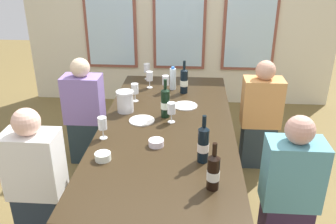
{
  "coord_description": "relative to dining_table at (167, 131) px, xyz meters",
  "views": [
    {
      "loc": [
        0.2,
        -2.64,
        2.05
      ],
      "look_at": [
        0.0,
        0.13,
        0.79
      ],
      "focal_mm": 38.4,
      "sensor_mm": 36.0,
      "label": 1
    }
  ],
  "objects": [
    {
      "name": "dining_table",
      "position": [
        0.0,
        0.0,
        0.0
      ],
      "size": [
        1.09,
        2.44,
        0.74
      ],
      "color": "black",
      "rests_on": "ground"
    },
    {
      "name": "ground_plane",
      "position": [
        0.0,
        0.0,
        -0.68
      ],
      "size": [
        12.0,
        12.0,
        0.0
      ],
      "primitive_type": "plane",
      "color": "brown"
    },
    {
      "name": "seated_person_1",
      "position": [
        0.89,
        -0.58,
        -0.15
      ],
      "size": [
        0.38,
        0.24,
        1.11
      ],
      "color": "#34233D",
      "rests_on": "ground"
    },
    {
      "name": "wine_glass_2",
      "position": [
        -0.34,
        0.47,
        0.18
      ],
      "size": [
        0.07,
        0.07,
        0.17
      ],
      "color": "white",
      "rests_on": "dining_table"
    },
    {
      "name": "wine_glass_1",
      "position": [
        -0.31,
        1.13,
        0.18
      ],
      "size": [
        0.07,
        0.07,
        0.17
      ],
      "color": "white",
      "rests_on": "dining_table"
    },
    {
      "name": "white_plate_0",
      "position": [
        -0.21,
        0.05,
        0.07
      ],
      "size": [
        0.21,
        0.21,
        0.01
      ],
      "primitive_type": "cylinder",
      "color": "white",
      "rests_on": "dining_table"
    },
    {
      "name": "wine_bottle_0",
      "position": [
        0.28,
        -0.55,
        0.19
      ],
      "size": [
        0.08,
        0.08,
        0.34
      ],
      "color": "black",
      "rests_on": "dining_table"
    },
    {
      "name": "wine_glass_5",
      "position": [
        0.03,
        0.04,
        0.18
      ],
      "size": [
        0.07,
        0.07,
        0.17
      ],
      "color": "white",
      "rests_on": "dining_table"
    },
    {
      "name": "wine_glass_4",
      "position": [
        -0.07,
        0.73,
        0.18
      ],
      "size": [
        0.07,
        0.07,
        0.17
      ],
      "color": "white",
      "rests_on": "dining_table"
    },
    {
      "name": "seated_person_0",
      "position": [
        -0.89,
        -0.59,
        -0.15
      ],
      "size": [
        0.38,
        0.24,
        1.11
      ],
      "color": "#242F3A",
      "rests_on": "ground"
    },
    {
      "name": "metal_pitcher",
      "position": [
        -0.38,
        0.23,
        0.16
      ],
      "size": [
        0.16,
        0.16,
        0.19
      ],
      "color": "silver",
      "rests_on": "dining_table"
    },
    {
      "name": "wine_glass_0",
      "position": [
        -0.24,
        0.85,
        0.18
      ],
      "size": [
        0.07,
        0.07,
        0.17
      ],
      "color": "white",
      "rests_on": "dining_table"
    },
    {
      "name": "tasting_bowl_1",
      "position": [
        -0.05,
        -0.36,
        0.09
      ],
      "size": [
        0.11,
        0.11,
        0.05
      ],
      "primitive_type": "cylinder",
      "color": "white",
      "rests_on": "dining_table"
    },
    {
      "name": "white_plate_1",
      "position": [
        0.14,
        0.39,
        0.07
      ],
      "size": [
        0.22,
        0.22,
        0.01
      ],
      "primitive_type": "cylinder",
      "color": "white",
      "rests_on": "dining_table"
    },
    {
      "name": "wine_glass_3",
      "position": [
        -0.46,
        -0.27,
        0.18
      ],
      "size": [
        0.07,
        0.07,
        0.17
      ],
      "color": "white",
      "rests_on": "dining_table"
    },
    {
      "name": "wine_bottle_3",
      "position": [
        0.12,
        0.73,
        0.19
      ],
      "size": [
        0.08,
        0.08,
        0.33
      ],
      "color": "black",
      "rests_on": "dining_table"
    },
    {
      "name": "tasting_bowl_0",
      "position": [
        -0.39,
        -0.58,
        0.09
      ],
      "size": [
        0.11,
        0.11,
        0.05
      ],
      "primitive_type": "cylinder",
      "color": "white",
      "rests_on": "dining_table"
    },
    {
      "name": "water_bottle",
      "position": [
        -0.0,
        0.82,
        0.18
      ],
      "size": [
        0.06,
        0.06,
        0.24
      ],
      "color": "white",
      "rests_on": "dining_table"
    },
    {
      "name": "seated_person_2",
      "position": [
        -0.89,
        0.61,
        -0.15
      ],
      "size": [
        0.38,
        0.24,
        1.11
      ],
      "color": "#223136",
      "rests_on": "ground"
    },
    {
      "name": "wine_bottle_1",
      "position": [
        -0.02,
        0.15,
        0.19
      ],
      "size": [
        0.08,
        0.08,
        0.34
      ],
      "color": "black",
      "rests_on": "dining_table"
    },
    {
      "name": "seated_person_3",
      "position": [
        0.89,
        0.65,
        -0.15
      ],
      "size": [
        0.38,
        0.24,
        1.11
      ],
      "color": "#283438",
      "rests_on": "ground"
    },
    {
      "name": "wine_bottle_2",
      "position": [
        0.34,
        -0.85,
        0.18
      ],
      "size": [
        0.08,
        0.08,
        0.31
      ],
      "color": "black",
      "rests_on": "dining_table"
    },
    {
      "name": "back_wall_with_windows",
      "position": [
        0.0,
        2.32,
        0.77
      ],
      "size": [
        4.29,
        0.1,
        2.9
      ],
      "color": "beige",
      "rests_on": "ground"
    }
  ]
}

